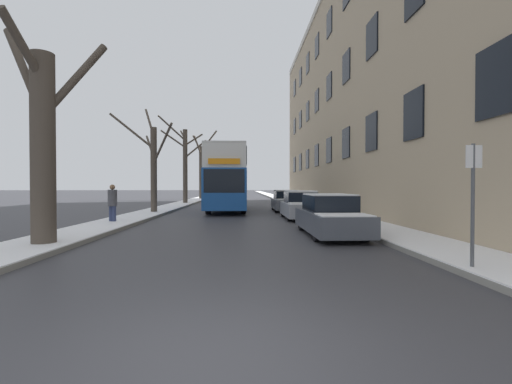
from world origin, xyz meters
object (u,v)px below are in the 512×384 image
object	(u,v)px
street_sign_post	(473,200)
oncoming_van	(221,191)
double_decker_bus	(228,177)
parked_car_1	(301,206)
bare_tree_left_0	(43,137)
bare_tree_left_2	(185,162)
parked_car_0	(330,216)
bare_tree_left_3	(201,169)
pedestrian_left_sidewalk	(112,203)
parked_car_2	(286,201)
bare_tree_left_1	(152,163)

from	to	relation	value
street_sign_post	oncoming_van	bearing A→B (deg)	100.92
double_decker_bus	parked_car_1	world-z (taller)	double_decker_bus
bare_tree_left_0	street_sign_post	xyz separation A→B (m)	(10.00, -3.32, -1.64)
bare_tree_left_2	parked_car_0	xyz separation A→B (m)	(8.63, -21.19, -3.42)
bare_tree_left_3	oncoming_van	bearing A→B (deg)	-26.99
parked_car_0	street_sign_post	xyz separation A→B (m)	(1.38, -5.48, 0.79)
bare_tree_left_0	bare_tree_left_2	xyz separation A→B (m)	(-0.01, 23.35, 0.99)
pedestrian_left_sidewalk	parked_car_1	bearing A→B (deg)	-134.76
oncoming_van	bare_tree_left_3	bearing A→B (deg)	153.01
pedestrian_left_sidewalk	double_decker_bus	bearing A→B (deg)	-87.80
double_decker_bus	parked_car_0	size ratio (longest dim) A/B	2.38
parked_car_2	oncoming_van	size ratio (longest dim) A/B	0.82
oncoming_van	bare_tree_left_2	bearing A→B (deg)	-104.87
pedestrian_left_sidewalk	bare_tree_left_2	bearing A→B (deg)	-61.06
bare_tree_left_3	parked_car_0	bearing A→B (deg)	-75.67
oncoming_van	parked_car_1	bearing A→B (deg)	-77.27
parked_car_1	pedestrian_left_sidewalk	bearing A→B (deg)	-164.59
pedestrian_left_sidewalk	parked_car_0	bearing A→B (deg)	-172.24
bare_tree_left_1	oncoming_van	bearing A→B (deg)	82.67
pedestrian_left_sidewalk	street_sign_post	world-z (taller)	street_sign_post
bare_tree_left_2	bare_tree_left_3	bearing A→B (deg)	89.23
bare_tree_left_2	parked_car_0	distance (m)	23.13
bare_tree_left_3	parked_car_1	world-z (taller)	bare_tree_left_3
parked_car_2	street_sign_post	xyz separation A→B (m)	(1.38, -17.36, 0.78)
bare_tree_left_3	oncoming_van	xyz separation A→B (m)	(2.66, -1.35, -2.82)
double_decker_bus	pedestrian_left_sidewalk	bearing A→B (deg)	-117.63
bare_tree_left_0	bare_tree_left_3	size ratio (longest dim) A/B	0.70
bare_tree_left_3	parked_car_1	size ratio (longest dim) A/B	2.27
bare_tree_left_2	parked_car_2	world-z (taller)	bare_tree_left_2
parked_car_2	pedestrian_left_sidewalk	xyz separation A→B (m)	(-8.90, -8.27, 0.31)
parked_car_0	bare_tree_left_1	bearing A→B (deg)	132.18
bare_tree_left_2	parked_car_2	bearing A→B (deg)	-47.17
bare_tree_left_2	parked_car_1	distance (m)	17.74
bare_tree_left_3	pedestrian_left_sidewalk	size ratio (longest dim) A/B	5.01
oncoming_van	street_sign_post	xyz separation A→B (m)	(7.19, -37.27, 0.26)
bare_tree_left_0	parked_car_1	bearing A→B (deg)	43.66
bare_tree_left_2	double_decker_bus	distance (m)	9.71
double_decker_bus	pedestrian_left_sidewalk	xyz separation A→B (m)	(-4.79, -9.15, -1.44)
bare_tree_left_1	parked_car_2	distance (m)	9.32
bare_tree_left_1	parked_car_1	world-z (taller)	bare_tree_left_1
bare_tree_left_3	double_decker_bus	distance (m)	20.91
parked_car_2	pedestrian_left_sidewalk	size ratio (longest dim) A/B	2.35
parked_car_1	bare_tree_left_3	bearing A→B (deg)	107.36
bare_tree_left_3	street_sign_post	world-z (taller)	bare_tree_left_3
oncoming_van	parked_car_0	bearing A→B (deg)	-79.64
bare_tree_left_1	oncoming_van	distance (m)	22.49
bare_tree_left_2	double_decker_bus	bearing A→B (deg)	-61.82
parked_car_1	street_sign_post	bearing A→B (deg)	-83.18
parked_car_1	bare_tree_left_2	bearing A→B (deg)	119.70
parked_car_2	oncoming_van	world-z (taller)	oncoming_van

